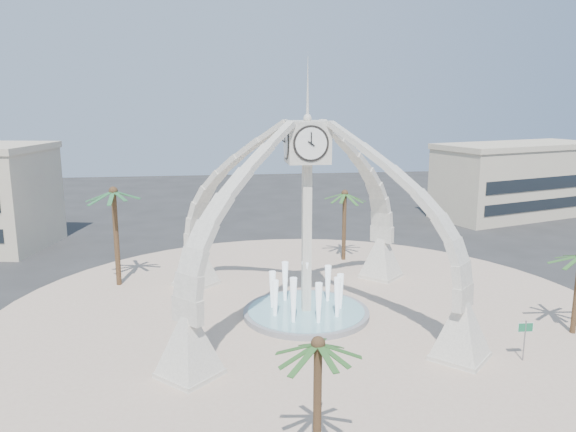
{
  "coord_description": "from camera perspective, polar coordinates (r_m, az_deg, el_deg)",
  "views": [
    {
      "loc": [
        -5.72,
        -33.24,
        13.51
      ],
      "look_at": [
        -0.89,
        2.0,
        6.14
      ],
      "focal_mm": 35.0,
      "sensor_mm": 36.0,
      "label": 1
    }
  ],
  "objects": [
    {
      "name": "ground",
      "position": [
        36.33,
        1.85,
        -10.13
      ],
      "size": [
        140.0,
        140.0,
        0.0
      ],
      "primitive_type": "plane",
      "color": "#282828",
      "rests_on": "ground"
    },
    {
      "name": "clock_tower",
      "position": [
        34.45,
        1.92,
        -0.05
      ],
      "size": [
        17.94,
        17.94,
        16.3
      ],
      "color": "silver",
      "rests_on": "ground"
    },
    {
      "name": "plaza",
      "position": [
        36.32,
        1.85,
        -10.08
      ],
      "size": [
        40.0,
        40.0,
        0.06
      ],
      "primitive_type": "cylinder",
      "color": "#C7AC94",
      "rests_on": "ground"
    },
    {
      "name": "building_ne",
      "position": [
        71.49,
        22.3,
        3.44
      ],
      "size": [
        21.87,
        14.17,
        8.6
      ],
      "rotation": [
        0.0,
        0.0,
        0.31
      ],
      "color": "beige",
      "rests_on": "ground"
    },
    {
      "name": "palm_north",
      "position": [
        47.38,
        5.79,
        2.2
      ],
      "size": [
        3.96,
        3.96,
        6.51
      ],
      "rotation": [
        0.0,
        0.0,
        0.09
      ],
      "color": "brown",
      "rests_on": "ground"
    },
    {
      "name": "palm_west",
      "position": [
        42.23,
        -17.32,
        2.26
      ],
      "size": [
        4.93,
        4.93,
        7.85
      ],
      "rotation": [
        0.0,
        0.0,
        -0.26
      ],
      "color": "brown",
      "rests_on": "ground"
    },
    {
      "name": "street_sign",
      "position": [
        32.29,
        22.95,
        -10.84
      ],
      "size": [
        0.84,
        0.07,
        2.29
      ],
      "rotation": [
        0.0,
        0.0,
        -0.04
      ],
      "color": "slate",
      "rests_on": "ground"
    },
    {
      "name": "fountain",
      "position": [
        36.22,
        1.85,
        -9.7
      ],
      "size": [
        8.0,
        8.0,
        3.62
      ],
      "color": "gray",
      "rests_on": "ground"
    },
    {
      "name": "palm_south",
      "position": [
        20.6,
        3.07,
        -13.02
      ],
      "size": [
        3.61,
        3.61,
        5.6
      ],
      "rotation": [
        0.0,
        0.0,
        -0.09
      ],
      "color": "brown",
      "rests_on": "ground"
    }
  ]
}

